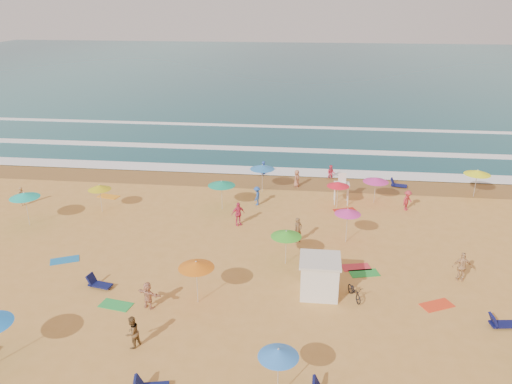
# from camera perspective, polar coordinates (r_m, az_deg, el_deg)

# --- Properties ---
(ground) EXTENTS (220.00, 220.00, 0.00)m
(ground) POSITION_cam_1_polar(r_m,az_deg,el_deg) (32.45, 3.46, -6.53)
(ground) COLOR gold
(ground) RESTS_ON ground
(ocean) EXTENTS (220.00, 140.00, 0.18)m
(ocean) POSITION_cam_1_polar(r_m,az_deg,el_deg) (113.66, 6.01, 13.67)
(ocean) COLOR #0C4756
(ocean) RESTS_ON ground
(wet_sand) EXTENTS (220.00, 220.00, 0.00)m
(wet_sand) POSITION_cam_1_polar(r_m,az_deg,el_deg) (43.87, 4.41, 1.13)
(wet_sand) COLOR olive
(wet_sand) RESTS_ON ground
(surf_foam) EXTENTS (200.00, 18.70, 0.05)m
(surf_foam) POSITION_cam_1_polar(r_m,az_deg,el_deg) (52.21, 4.83, 4.57)
(surf_foam) COLOR white
(surf_foam) RESTS_ON ground
(cabana) EXTENTS (2.00, 2.00, 2.00)m
(cabana) POSITION_cam_1_polar(r_m,az_deg,el_deg) (27.66, 7.26, -9.64)
(cabana) COLOR white
(cabana) RESTS_ON ground
(cabana_roof) EXTENTS (2.20, 2.20, 0.12)m
(cabana_roof) POSITION_cam_1_polar(r_m,az_deg,el_deg) (27.13, 7.36, -7.73)
(cabana_roof) COLOR silver
(cabana_roof) RESTS_ON cabana
(bicycle) EXTENTS (1.07, 1.69, 0.84)m
(bicycle) POSITION_cam_1_polar(r_m,az_deg,el_deg) (27.82, 11.19, -11.11)
(bicycle) COLOR black
(bicycle) RESTS_ON ground
(lifeguard_stand) EXTENTS (1.20, 1.20, 2.10)m
(lifeguard_stand) POSITION_cam_1_polar(r_m,az_deg,el_deg) (39.61, 9.74, 0.20)
(lifeguard_stand) COLOR white
(lifeguard_stand) RESTS_ON ground
(beach_umbrellas) EXTENTS (55.02, 26.54, 0.77)m
(beach_umbrellas) POSITION_cam_1_polar(r_m,az_deg,el_deg) (30.85, 4.47, -3.68)
(beach_umbrellas) COLOR #DF5417
(beach_umbrellas) RESTS_ON ground
(loungers) EXTENTS (34.30, 26.19, 0.34)m
(loungers) POSITION_cam_1_polar(r_m,az_deg,el_deg) (28.44, 11.27, -10.93)
(loungers) COLOR #0E1A4A
(loungers) RESTS_ON ground
(towels) EXTENTS (56.65, 22.28, 0.03)m
(towels) POSITION_cam_1_polar(r_m,az_deg,el_deg) (30.64, 1.74, -8.27)
(towels) COLOR red
(towels) RESTS_ON ground
(beachgoers) EXTENTS (39.70, 25.27, 2.05)m
(beachgoers) POSITION_cam_1_polar(r_m,az_deg,el_deg) (33.58, 4.91, -4.06)
(beachgoers) COLOR #AE6E50
(beachgoers) RESTS_ON ground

